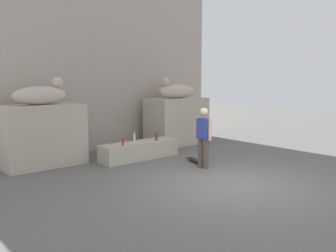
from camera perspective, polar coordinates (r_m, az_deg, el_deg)
ground_plane at (r=8.68m, az=9.64°, el=-9.02°), size 40.00×40.00×0.00m
facade_wall at (r=12.99m, az=-11.23°, el=11.51°), size 9.85×0.60×6.77m
pedestal_left at (r=10.78m, az=-19.32°, el=-1.39°), size 2.22×1.25×1.73m
pedestal_right at (r=13.51m, az=1.37°, el=0.77°), size 2.22×1.25×1.73m
statue_reclining_left at (r=10.68m, az=-19.42°, el=4.72°), size 1.65×0.74×0.78m
statue_reclining_right at (r=13.40m, az=1.27°, el=5.63°), size 1.62×0.63×0.78m
ledge_block at (r=11.12m, az=-4.52°, el=-3.85°), size 2.58×0.65×0.53m
skater at (r=9.89m, az=5.64°, el=-1.42°), size 0.23×0.54×1.67m
skateboard at (r=10.67m, az=4.37°, el=-5.44°), size 0.39×0.82×0.08m
bottle_clear at (r=11.18m, az=-5.34°, el=-1.78°), size 0.06×0.06×0.30m
bottle_red at (r=10.48m, az=-7.16°, el=-2.48°), size 0.06×0.06×0.28m
bottle_brown at (r=11.26m, az=-1.84°, el=-1.68°), size 0.07×0.07×0.30m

